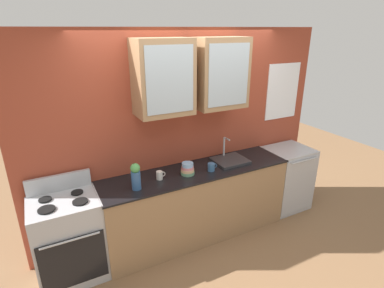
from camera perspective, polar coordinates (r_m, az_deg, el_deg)
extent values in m
plane|color=brown|center=(4.15, 0.85, -16.46)|extent=(10.00, 10.00, 0.00)
cube|color=#993D28|center=(3.82, -1.52, 1.74)|extent=(3.90, 0.10, 2.53)
cube|color=#93704C|center=(3.28, -5.45, 12.30)|extent=(0.61, 0.37, 0.80)
cube|color=#9EADB7|center=(3.11, -4.10, 11.87)|extent=(0.52, 0.01, 0.68)
cube|color=#93704C|center=(3.61, 5.22, 13.08)|extent=(0.61, 0.37, 0.80)
cube|color=#9EADB7|center=(3.45, 6.94, 12.67)|extent=(0.52, 0.01, 0.68)
cube|color=white|center=(4.52, 16.61, 9.41)|extent=(0.56, 0.01, 0.78)
cube|color=#93704C|center=(3.89, 0.89, -11.20)|extent=(2.35, 0.57, 0.90)
cube|color=black|center=(3.67, 0.93, -5.11)|extent=(2.37, 0.59, 0.02)
cube|color=#ADAFB5|center=(3.55, -22.00, -16.30)|extent=(0.67, 0.54, 0.92)
cube|color=black|center=(3.38, -21.23, -19.94)|extent=(0.62, 0.01, 0.55)
cylinder|color=#ADAFB5|center=(3.19, -21.83, -16.47)|extent=(0.54, 0.02, 0.02)
cube|color=#ADAFB5|center=(3.49, -23.71, -6.67)|extent=(0.64, 0.04, 0.18)
cylinder|color=black|center=(3.21, -25.63, -11.03)|extent=(0.16, 0.16, 0.02)
cylinder|color=black|center=(3.22, -20.23, -10.10)|extent=(0.15, 0.15, 0.02)
cylinder|color=black|center=(3.39, -25.83, -9.36)|extent=(0.12, 0.12, 0.02)
cylinder|color=black|center=(3.40, -20.74, -8.49)|extent=(0.12, 0.12, 0.02)
cube|color=#2D2D30|center=(3.92, 7.14, -3.07)|extent=(0.42, 0.36, 0.03)
cylinder|color=#ADAFB5|center=(3.98, 6.02, -0.45)|extent=(0.02, 0.02, 0.25)
cylinder|color=#ADAFB5|center=(3.89, 6.58, 0.98)|extent=(0.02, 0.12, 0.02)
cylinder|color=#669972|center=(3.57, -0.83, -5.40)|extent=(0.16, 0.16, 0.04)
cylinder|color=#E0AD7F|center=(3.56, -0.84, -4.96)|extent=(0.15, 0.15, 0.04)
cylinder|color=#D87F84|center=(3.54, -0.84, -4.50)|extent=(0.14, 0.14, 0.04)
cylinder|color=#8CB7E0|center=(3.53, -0.84, -3.96)|extent=(0.13, 0.13, 0.05)
cylinder|color=#33598C|center=(3.27, -10.45, -6.70)|extent=(0.10, 0.10, 0.20)
sphere|color=#4C994C|center=(3.21, -10.62, -4.46)|extent=(0.10, 0.10, 0.10)
cylinder|color=#38608C|center=(3.64, 3.62, -4.34)|extent=(0.08, 0.08, 0.10)
torus|color=#38608C|center=(3.66, 4.28, -4.12)|extent=(0.06, 0.01, 0.06)
cylinder|color=silver|center=(3.47, -6.14, -5.83)|extent=(0.07, 0.07, 0.09)
torus|color=silver|center=(3.48, -5.48, -5.62)|extent=(0.06, 0.01, 0.06)
cube|color=#ADAFB5|center=(4.69, 17.16, -6.11)|extent=(0.63, 0.54, 0.92)
cube|color=#ADAFB5|center=(4.53, 19.58, -7.45)|extent=(0.60, 0.01, 0.83)
cylinder|color=#ADAFB5|center=(4.35, 20.45, -2.93)|extent=(0.47, 0.02, 0.02)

